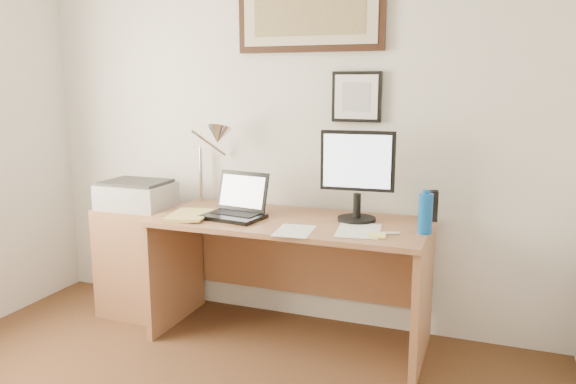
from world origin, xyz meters
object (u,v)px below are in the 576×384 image
at_px(desk, 294,254).
at_px(printer, 137,195).
at_px(side_cabinet, 142,260).
at_px(laptop, 237,207).
at_px(water_bottle, 425,214).
at_px(lcd_monitor, 357,171).
at_px(book, 172,215).

xyz_separation_m(desk, printer, (-1.07, -0.06, 0.30)).
height_order(side_cabinet, laptop, laptop).
relative_size(side_cabinet, water_bottle, 3.40).
bearing_deg(desk, lcd_monitor, 1.96).
relative_size(book, desk, 0.19).
bearing_deg(lcd_monitor, water_bottle, -18.73).
xyz_separation_m(side_cabinet, desk, (1.07, 0.04, 0.15)).
height_order(water_bottle, laptop, laptop).
bearing_deg(side_cabinet, desk, 1.89).
bearing_deg(water_bottle, printer, 178.03).
bearing_deg(side_cabinet, laptop, -7.27).
bearing_deg(printer, laptop, -5.41).
xyz_separation_m(side_cabinet, laptop, (0.75, -0.10, 0.44)).
bearing_deg(lcd_monitor, printer, -177.12).
height_order(book, laptop, laptop).
xyz_separation_m(water_bottle, laptop, (-1.09, -0.01, -0.05)).
xyz_separation_m(water_bottle, book, (-1.46, -0.14, -0.10)).
relative_size(side_cabinet, desk, 0.46).
relative_size(side_cabinet, laptop, 1.97).
xyz_separation_m(desk, laptop, (-0.32, -0.13, 0.29)).
bearing_deg(book, laptop, 20.28).
height_order(water_bottle, printer, water_bottle).
bearing_deg(book, water_bottle, 5.59).
height_order(side_cabinet, book, book).
height_order(desk, printer, printer).
relative_size(lcd_monitor, printer, 1.18).
height_order(book, printer, printer).
relative_size(water_bottle, printer, 0.49).
relative_size(water_bottle, book, 0.70).
bearing_deg(laptop, water_bottle, 0.41).
relative_size(water_bottle, laptop, 0.58).
distance_m(book, laptop, 0.39).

